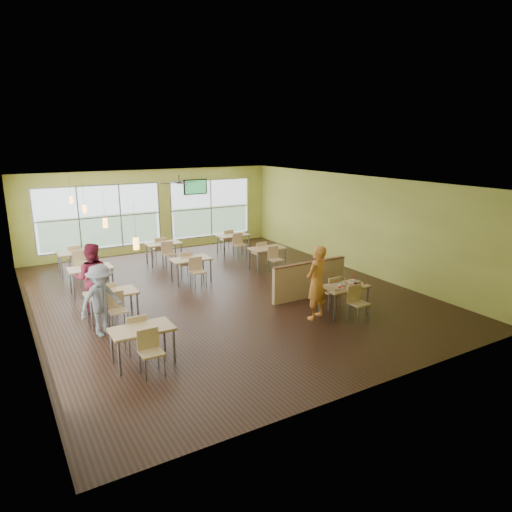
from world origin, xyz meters
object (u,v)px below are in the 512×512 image
object	(u,v)px
main_table	(344,290)
half_wall_divider	(309,279)
man_plaid	(316,282)
food_basket	(356,282)

from	to	relation	value
main_table	half_wall_divider	xyz separation A→B (m)	(0.00, 1.45, -0.11)
man_plaid	food_basket	distance (m)	1.20
man_plaid	main_table	bearing A→B (deg)	150.23
main_table	food_basket	distance (m)	0.42
food_basket	man_plaid	bearing A→B (deg)	173.94
main_table	half_wall_divider	size ratio (longest dim) A/B	0.63
main_table	man_plaid	world-z (taller)	man_plaid
main_table	food_basket	size ratio (longest dim) A/B	5.93
man_plaid	food_basket	world-z (taller)	man_plaid
main_table	half_wall_divider	world-z (taller)	half_wall_divider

